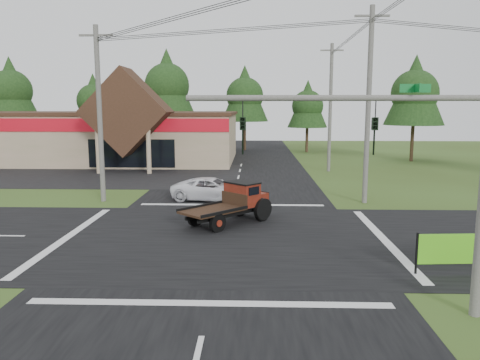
{
  "coord_description": "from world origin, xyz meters",
  "views": [
    {
      "loc": [
        1.32,
        -20.04,
        5.78
      ],
      "look_at": [
        0.61,
        2.66,
        2.2
      ],
      "focal_mm": 35.0,
      "sensor_mm": 36.0,
      "label": 1
    }
  ],
  "objects": [
    {
      "name": "ground",
      "position": [
        0.0,
        0.0,
        0.0
      ],
      "size": [
        120.0,
        120.0,
        0.0
      ],
      "primitive_type": "plane",
      "color": "#394B1A",
      "rests_on": "ground"
    },
    {
      "name": "road_ns",
      "position": [
        0.0,
        0.0,
        0.01
      ],
      "size": [
        12.0,
        120.0,
        0.02
      ],
      "primitive_type": "cube",
      "color": "black",
      "rests_on": "ground"
    },
    {
      "name": "road_ew",
      "position": [
        0.0,
        0.0,
        0.01
      ],
      "size": [
        120.0,
        12.0,
        0.02
      ],
      "primitive_type": "cube",
      "color": "black",
      "rests_on": "ground"
    },
    {
      "name": "parking_apron",
      "position": [
        -14.0,
        19.0,
        0.01
      ],
      "size": [
        28.0,
        14.0,
        0.02
      ],
      "primitive_type": "cube",
      "color": "black",
      "rests_on": "ground"
    },
    {
      "name": "cvs_building",
      "position": [
        -15.7,
        29.57,
        2.78
      ],
      "size": [
        30.4,
        18.2,
        9.19
      ],
      "color": "tan",
      "rests_on": "ground"
    },
    {
      "name": "traffic_signal_mast",
      "position": [
        5.82,
        -7.5,
        4.43
      ],
      "size": [
        8.12,
        0.24,
        7.0
      ],
      "color": "#595651",
      "rests_on": "ground"
    },
    {
      "name": "utility_pole_nw",
      "position": [
        -8.0,
        8.0,
        5.39
      ],
      "size": [
        2.0,
        0.3,
        10.5
      ],
      "color": "#595651",
      "rests_on": "ground"
    },
    {
      "name": "utility_pole_ne",
      "position": [
        8.0,
        8.0,
        5.89
      ],
      "size": [
        2.0,
        0.3,
        11.5
      ],
      "color": "#595651",
      "rests_on": "ground"
    },
    {
      "name": "utility_pole_n",
      "position": [
        8.0,
        22.0,
        5.74
      ],
      "size": [
        2.0,
        0.3,
        11.2
      ],
      "color": "#595651",
      "rests_on": "ground"
    },
    {
      "name": "tree_row_a",
      "position": [
        -30.0,
        40.0,
        8.05
      ],
      "size": [
        6.72,
        6.72,
        12.12
      ],
      "color": "#332316",
      "rests_on": "ground"
    },
    {
      "name": "tree_row_b",
      "position": [
        -20.0,
        42.0,
        6.7
      ],
      "size": [
        5.6,
        5.6,
        10.1
      ],
      "color": "#332316",
      "rests_on": "ground"
    },
    {
      "name": "tree_row_c",
      "position": [
        -10.0,
        41.0,
        8.72
      ],
      "size": [
        7.28,
        7.28,
        13.13
      ],
      "color": "#332316",
      "rests_on": "ground"
    },
    {
      "name": "tree_row_d",
      "position": [
        0.0,
        42.0,
        7.38
      ],
      "size": [
        6.16,
        6.16,
        11.11
      ],
      "color": "#332316",
      "rests_on": "ground"
    },
    {
      "name": "tree_row_e",
      "position": [
        8.0,
        40.0,
        6.03
      ],
      "size": [
        5.04,
        5.04,
        9.09
      ],
      "color": "#332316",
      "rests_on": "ground"
    },
    {
      "name": "tree_side_ne",
      "position": [
        18.0,
        30.0,
        7.38
      ],
      "size": [
        6.16,
        6.16,
        11.11
      ],
      "color": "#332316",
      "rests_on": "ground"
    },
    {
      "name": "antique_flatbed_truck",
      "position": [
        0.03,
        2.55,
        1.03
      ],
      "size": [
        4.73,
        4.85,
        2.05
      ],
      "primitive_type": null,
      "rotation": [
        0.0,
        0.0,
        -0.76
      ],
      "color": "#50190B",
      "rests_on": "ground"
    },
    {
      "name": "roadside_banner",
      "position": [
        9.07,
        -4.17,
        0.75
      ],
      "size": [
        4.38,
        0.42,
        1.5
      ],
      "primitive_type": null,
      "rotation": [
        0.0,
        0.0,
        0.07
      ],
      "color": "#51B418",
      "rests_on": "ground"
    },
    {
      "name": "white_pickup",
      "position": [
        -1.28,
        8.46,
        0.7
      ],
      "size": [
        5.37,
        3.22,
        1.4
      ],
      "primitive_type": "imported",
      "rotation": [
        0.0,
        0.0,
        1.38
      ],
      "color": "white",
      "rests_on": "ground"
    }
  ]
}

